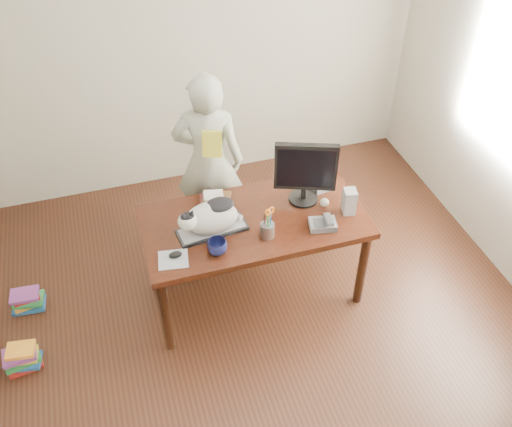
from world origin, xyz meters
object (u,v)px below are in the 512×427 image
object	(u,v)px
keyboard	(212,230)
calculator	(319,182)
desk	(251,228)
cat	(209,217)
baseball	(325,202)
book_pile_a	(23,358)
monitor	(305,170)
book_stack	(215,200)
book_pile_b	(27,300)
mouse	(175,255)
phone	(323,224)
pen_cup	(268,229)
person	(209,161)
coffee_mug	(217,247)
speaker	(349,201)

from	to	relation	value
keyboard	calculator	distance (m)	0.94
desk	cat	bearing A→B (deg)	-160.92
baseball	book_pile_a	world-z (taller)	baseball
keyboard	calculator	xyz separation A→B (m)	(0.90, 0.26, 0.02)
monitor	book_stack	world-z (taller)	monitor
desk	calculator	distance (m)	0.63
cat	book_pile_b	world-z (taller)	cat
mouse	phone	size ratio (longest dim) A/B	0.46
pen_cup	book_stack	distance (m)	0.51
keyboard	book_pile_a	bearing A→B (deg)	-179.97
baseball	cat	bearing A→B (deg)	-178.20
book_stack	person	size ratio (longest dim) A/B	0.17
calculator	book_pile_a	xyz separation A→B (m)	(-2.34, -0.43, -0.69)
mouse	baseball	bearing A→B (deg)	18.12
desk	pen_cup	distance (m)	0.35
book_stack	mouse	bearing A→B (deg)	-114.06
person	book_pile_b	distance (m)	1.77
phone	book_stack	distance (m)	0.81
pen_cup	cat	bearing A→B (deg)	157.36
keyboard	coffee_mug	bearing A→B (deg)	-101.04
cat	monitor	xyz separation A→B (m)	(0.74, 0.13, 0.15)
pen_cup	baseball	world-z (taller)	pen_cup
monitor	phone	xyz separation A→B (m)	(0.03, -0.31, -0.25)
keyboard	book_pile_b	bearing A→B (deg)	158.18
cat	baseball	size ratio (longest dim) A/B	7.23
desk	keyboard	size ratio (longest dim) A/B	3.16
pen_cup	book_pile_a	world-z (taller)	pen_cup
cat	keyboard	bearing A→B (deg)	8.36
monitor	book_pile_a	size ratio (longest dim) A/B	1.86
baseball	person	size ratio (longest dim) A/B	0.04
calculator	keyboard	bearing A→B (deg)	-173.99
monitor	book_pile_a	world-z (taller)	monitor
coffee_mug	phone	size ratio (longest dim) A/B	0.64
book_stack	keyboard	bearing A→B (deg)	-92.13
coffee_mug	baseball	distance (m)	0.90
baseball	calculator	size ratio (longest dim) A/B	0.29
mouse	phone	distance (m)	1.05
keyboard	monitor	world-z (taller)	monitor
book_pile_a	mouse	bearing A→B (deg)	-0.13
book_pile_a	book_stack	bearing A→B (deg)	16.46
coffee_mug	book_pile_a	bearing A→B (deg)	178.20
desk	book_pile_b	world-z (taller)	desk
desk	book_stack	bearing A→B (deg)	141.31
monitor	speaker	distance (m)	0.39
cat	calculator	distance (m)	0.96
coffee_mug	book_stack	world-z (taller)	coffee_mug
cat	coffee_mug	bearing A→B (deg)	-97.04
cat	baseball	world-z (taller)	cat
desk	phone	distance (m)	0.56
monitor	phone	distance (m)	0.40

